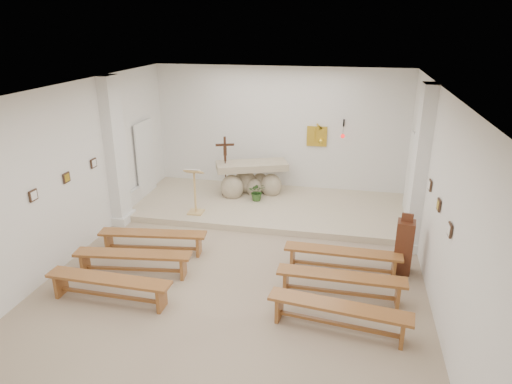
% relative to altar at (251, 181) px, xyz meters
% --- Properties ---
extents(ground, '(7.00, 10.00, 0.00)m').
position_rel_altar_xyz_m(ground, '(0.62, -4.14, -0.53)').
color(ground, tan).
rests_on(ground, ground).
extents(wall_left, '(0.02, 10.00, 3.50)m').
position_rel_altar_xyz_m(wall_left, '(-2.87, -4.14, 1.22)').
color(wall_left, white).
rests_on(wall_left, ground).
extents(wall_right, '(0.02, 10.00, 3.50)m').
position_rel_altar_xyz_m(wall_right, '(4.11, -4.14, 1.22)').
color(wall_right, white).
rests_on(wall_right, ground).
extents(wall_back, '(7.00, 0.02, 3.50)m').
position_rel_altar_xyz_m(wall_back, '(0.62, 0.85, 1.22)').
color(wall_back, white).
rests_on(wall_back, ground).
extents(ceiling, '(7.00, 10.00, 0.02)m').
position_rel_altar_xyz_m(ceiling, '(0.62, -4.14, 2.96)').
color(ceiling, silver).
rests_on(ceiling, wall_back).
extents(sanctuary_platform, '(6.98, 3.00, 0.15)m').
position_rel_altar_xyz_m(sanctuary_platform, '(0.62, -0.64, -0.45)').
color(sanctuary_platform, '#BEAC92').
rests_on(sanctuary_platform, ground).
extents(pilaster_left, '(0.26, 0.55, 3.50)m').
position_rel_altar_xyz_m(pilaster_left, '(-2.75, -2.14, 1.22)').
color(pilaster_left, white).
rests_on(pilaster_left, ground).
extents(pilaster_right, '(0.26, 0.55, 3.50)m').
position_rel_altar_xyz_m(pilaster_right, '(3.99, -2.14, 1.22)').
color(pilaster_right, white).
rests_on(pilaster_right, ground).
extents(gold_wall_relief, '(0.55, 0.04, 0.55)m').
position_rel_altar_xyz_m(gold_wall_relief, '(1.67, 0.82, 1.12)').
color(gold_wall_relief, gold).
rests_on(gold_wall_relief, wall_back).
extents(sanctuary_lamp, '(0.11, 0.36, 0.44)m').
position_rel_altar_xyz_m(sanctuary_lamp, '(2.37, 0.57, 1.28)').
color(sanctuary_lamp, black).
rests_on(sanctuary_lamp, wall_back).
extents(station_frame_left_front, '(0.03, 0.20, 0.20)m').
position_rel_altar_xyz_m(station_frame_left_front, '(-2.85, -4.94, 1.19)').
color(station_frame_left_front, '#382418').
rests_on(station_frame_left_front, wall_left).
extents(station_frame_left_mid, '(0.03, 0.20, 0.20)m').
position_rel_altar_xyz_m(station_frame_left_mid, '(-2.85, -3.94, 1.19)').
color(station_frame_left_mid, '#382418').
rests_on(station_frame_left_mid, wall_left).
extents(station_frame_left_rear, '(0.03, 0.20, 0.20)m').
position_rel_altar_xyz_m(station_frame_left_rear, '(-2.85, -2.94, 1.19)').
color(station_frame_left_rear, '#382418').
rests_on(station_frame_left_rear, wall_left).
extents(station_frame_right_front, '(0.03, 0.20, 0.20)m').
position_rel_altar_xyz_m(station_frame_right_front, '(4.09, -4.94, 1.19)').
color(station_frame_right_front, '#382418').
rests_on(station_frame_right_front, wall_right).
extents(station_frame_right_mid, '(0.03, 0.20, 0.20)m').
position_rel_altar_xyz_m(station_frame_right_mid, '(4.09, -3.94, 1.19)').
color(station_frame_right_mid, '#382418').
rests_on(station_frame_right_mid, wall_right).
extents(station_frame_right_rear, '(0.03, 0.20, 0.20)m').
position_rel_altar_xyz_m(station_frame_right_rear, '(4.09, -2.94, 1.19)').
color(station_frame_right_rear, '#382418').
rests_on(station_frame_right_rear, wall_right).
extents(radiator_left, '(0.10, 0.85, 0.52)m').
position_rel_altar_xyz_m(radiator_left, '(-2.81, -1.44, -0.26)').
color(radiator_left, silver).
rests_on(radiator_left, ground).
extents(radiator_right, '(0.10, 0.85, 0.52)m').
position_rel_altar_xyz_m(radiator_right, '(4.05, -1.44, -0.26)').
color(radiator_right, silver).
rests_on(radiator_right, ground).
extents(altar, '(2.04, 1.37, 0.98)m').
position_rel_altar_xyz_m(altar, '(0.00, 0.00, 0.00)').
color(altar, '#BAA98E').
rests_on(altar, sanctuary_platform).
extents(lectern, '(0.44, 0.38, 1.19)m').
position_rel_altar_xyz_m(lectern, '(-1.05, -1.62, 0.21)').
color(lectern, '#DBB56A').
rests_on(lectern, sanctuary_platform).
extents(crucifix_stand, '(0.48, 0.21, 1.62)m').
position_rel_altar_xyz_m(crucifix_stand, '(-0.65, -0.23, 0.56)').
color(crucifix_stand, '#3E2013').
rests_on(crucifix_stand, sanctuary_platform).
extents(potted_plant, '(0.51, 0.47, 0.49)m').
position_rel_altar_xyz_m(potted_plant, '(0.27, -0.47, -0.13)').
color(potted_plant, '#2F5522').
rests_on(potted_plant, sanctuary_platform).
extents(donation_pedestal, '(0.37, 0.37, 1.24)m').
position_rel_altar_xyz_m(donation_pedestal, '(3.72, -3.24, 0.02)').
color(donation_pedestal, '#5A2E19').
rests_on(donation_pedestal, ground).
extents(bench_left_front, '(2.27, 0.64, 0.47)m').
position_rel_altar_xyz_m(bench_left_front, '(-1.34, -3.50, -0.17)').
color(bench_left_front, '#96592B').
rests_on(bench_left_front, ground).
extents(bench_right_front, '(2.25, 0.40, 0.47)m').
position_rel_altar_xyz_m(bench_right_front, '(2.58, -3.50, -0.17)').
color(bench_right_front, '#96592B').
rests_on(bench_right_front, ground).
extents(bench_left_second, '(2.27, 0.64, 0.47)m').
position_rel_altar_xyz_m(bench_left_second, '(-1.34, -4.42, -0.17)').
color(bench_left_second, '#96592B').
rests_on(bench_left_second, ground).
extents(bench_right_second, '(2.25, 0.39, 0.47)m').
position_rel_altar_xyz_m(bench_right_second, '(2.58, -4.42, -0.17)').
color(bench_right_second, '#96592B').
rests_on(bench_right_second, ground).
extents(bench_left_third, '(2.25, 0.41, 0.47)m').
position_rel_altar_xyz_m(bench_left_third, '(-1.34, -5.34, -0.17)').
color(bench_left_third, '#96592B').
rests_on(bench_left_third, ground).
extents(bench_right_third, '(2.27, 0.64, 0.47)m').
position_rel_altar_xyz_m(bench_right_third, '(2.58, -5.34, -0.17)').
color(bench_right_third, '#96592B').
rests_on(bench_right_third, ground).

